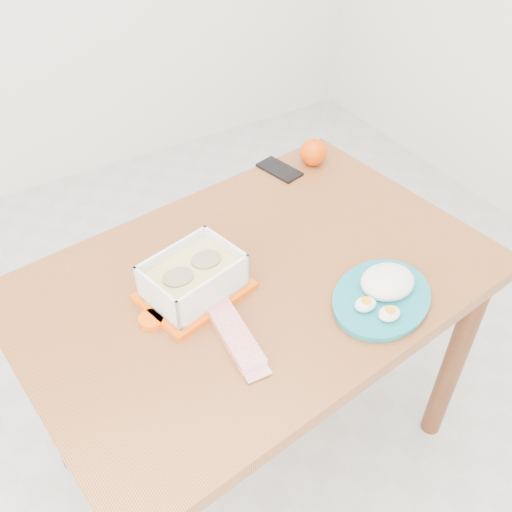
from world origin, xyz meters
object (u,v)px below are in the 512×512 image
orange_fruit (313,152)px  smartphone (279,170)px  food_container (193,278)px  rice_plate (384,291)px  dining_table (256,307)px

orange_fruit → smartphone: bearing=169.3°
food_container → rice_plate: food_container is taller
rice_plate → orange_fruit: bearing=47.1°
orange_fruit → smartphone: size_ratio=0.60×
food_container → orange_fruit: food_container is taller
dining_table → smartphone: bearing=43.2°
dining_table → rice_plate: size_ratio=3.49×
orange_fruit → food_container: bearing=-150.7°
dining_table → orange_fruit: bearing=32.7°
rice_plate → smartphone: (0.08, 0.55, -0.02)m
dining_table → orange_fruit: orange_fruit is taller
dining_table → orange_fruit: (0.39, 0.32, 0.15)m
rice_plate → smartphone: 0.56m
rice_plate → smartphone: rice_plate is taller
food_container → orange_fruit: 0.62m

